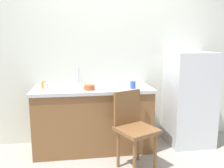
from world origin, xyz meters
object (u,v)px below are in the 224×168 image
at_px(terracotta_bowl, 89,87).
at_px(cup_blue, 133,85).
at_px(cup_orange, 44,85).
at_px(cup_white, 46,87).
at_px(dish_tray, 74,86).
at_px(chair, 133,126).
at_px(refrigerator, 189,98).

distance_m(terracotta_bowl, cup_blue, 0.56).
relative_size(cup_orange, cup_white, 0.98).
height_order(dish_tray, cup_blue, cup_blue).
xyz_separation_m(dish_tray, cup_orange, (-0.39, 0.06, 0.02)).
bearing_deg(chair, refrigerator, 6.04).
xyz_separation_m(refrigerator, terracotta_bowl, (-1.42, -0.15, 0.23)).
distance_m(refrigerator, chair, 1.11).
distance_m(cup_orange, cup_white, 0.16).
relative_size(chair, cup_white, 9.35).
bearing_deg(refrigerator, cup_white, -176.63).
relative_size(dish_tray, cup_orange, 2.99).
relative_size(refrigerator, dish_tray, 4.67).
xyz_separation_m(refrigerator, cup_orange, (-1.99, 0.03, 0.24)).
relative_size(refrigerator, chair, 1.47).
bearing_deg(chair, cup_orange, 125.45).
height_order(chair, cup_orange, cup_orange).
bearing_deg(dish_tray, refrigerator, 0.83).
height_order(dish_tray, cup_orange, cup_orange).
bearing_deg(terracotta_bowl, dish_tray, 146.29).
bearing_deg(cup_blue, refrigerator, 9.44).
relative_size(chair, terracotta_bowl, 6.64).
relative_size(dish_tray, cup_white, 2.94).
bearing_deg(terracotta_bowl, chair, -41.37).
bearing_deg(cup_orange, dish_tray, -8.11).
bearing_deg(cup_blue, cup_orange, 171.29).
distance_m(refrigerator, terracotta_bowl, 1.44).
distance_m(cup_blue, cup_orange, 1.15).
bearing_deg(refrigerator, cup_orange, 179.07).
distance_m(dish_tray, cup_white, 0.35).
bearing_deg(terracotta_bowl, cup_orange, 162.57).
bearing_deg(dish_tray, cup_blue, -9.02).
relative_size(terracotta_bowl, cup_blue, 1.43).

